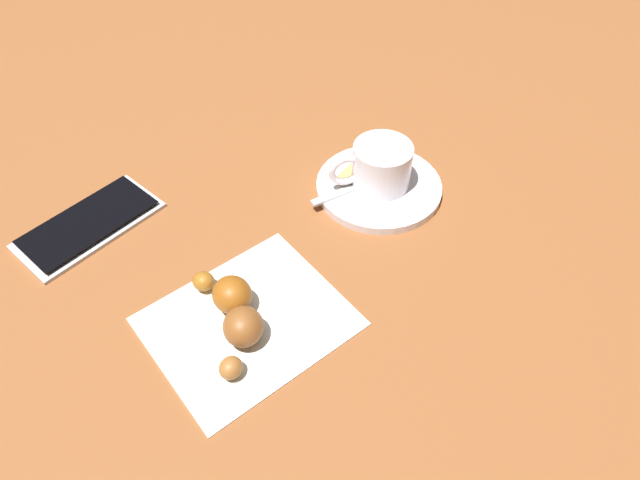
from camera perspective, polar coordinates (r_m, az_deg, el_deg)
The scene contains 8 objects.
ground_plane at distance 0.61m, azimuth -0.50°, elevation -1.45°, with size 1.80×1.80×0.00m, color brown.
saucer at distance 0.68m, azimuth 5.61°, elevation 5.42°, with size 0.15×0.15×0.01m, color white.
espresso_cup at distance 0.66m, azimuth 5.92°, elevation 7.42°, with size 0.08×0.08×0.05m.
teaspoon at distance 0.68m, azimuth 5.48°, elevation 6.12°, with size 0.12×0.06×0.01m.
sugar_packet at distance 0.69m, azimuth 3.58°, elevation 7.10°, with size 0.06×0.02×0.01m, color tan.
napkin at distance 0.55m, azimuth -6.91°, elevation -8.23°, with size 0.18×0.15×0.00m, color white.
croissant at distance 0.54m, azimuth -8.54°, elevation -7.12°, with size 0.09×0.11×0.03m.
cell_phone at distance 0.68m, azimuth -22.11°, elevation 1.50°, with size 0.16×0.09×0.01m.
Camera 1 is at (-0.32, -0.24, 0.46)m, focal length 32.03 mm.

